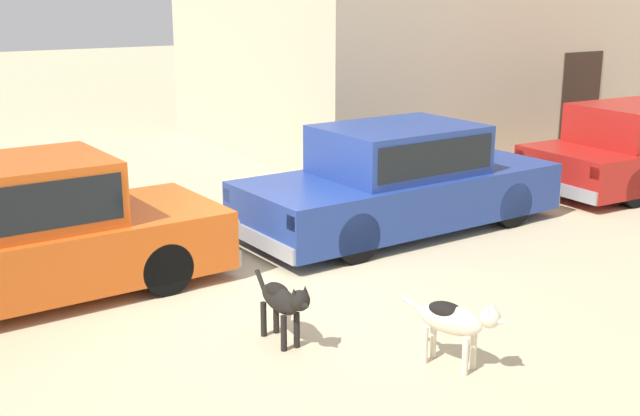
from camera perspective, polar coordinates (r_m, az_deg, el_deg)
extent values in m
plane|color=#CCB78E|center=(8.87, -2.81, -6.48)|extent=(80.00, 80.00, 0.00)
cube|color=#D15619|center=(9.32, -20.42, -3.16)|extent=(4.48, 1.97, 0.69)
cube|color=#D15619|center=(9.12, -21.09, 0.95)|extent=(2.10, 1.61, 0.70)
cube|color=black|center=(9.12, -21.10, 1.01)|extent=(1.93, 1.62, 0.49)
cube|color=#999BA0|center=(10.09, -8.29, -2.34)|extent=(0.21, 1.72, 0.20)
sphere|color=silver|center=(10.60, -9.91, 0.63)|extent=(0.20, 0.20, 0.20)
sphere|color=silver|center=(9.39, -6.31, -1.13)|extent=(0.20, 0.20, 0.20)
cylinder|color=black|center=(10.44, -14.44, -1.82)|extent=(0.61, 0.23, 0.60)
cylinder|color=black|center=(9.06, -10.96, -4.23)|extent=(0.61, 0.23, 0.60)
cube|color=navy|center=(11.32, 5.71, 0.90)|extent=(4.72, 2.03, 0.68)
cube|color=navy|center=(11.15, 5.61, 4.19)|extent=(2.20, 1.66, 0.66)
cube|color=black|center=(11.15, 5.61, 4.24)|extent=(2.04, 1.68, 0.46)
cube|color=#999BA0|center=(12.94, 13.52, 1.33)|extent=(0.20, 1.79, 0.20)
cube|color=#999BA0|center=(10.11, -4.39, -2.18)|extent=(0.20, 1.79, 0.20)
sphere|color=silver|center=(13.37, 11.40, 3.56)|extent=(0.20, 0.20, 0.20)
sphere|color=silver|center=(12.42, 16.20, 2.36)|extent=(0.20, 0.20, 0.20)
cube|color=red|center=(10.67, -6.57, 0.91)|extent=(0.05, 0.18, 0.18)
cube|color=red|center=(9.34, -2.00, -1.07)|extent=(0.05, 0.18, 0.18)
cylinder|color=black|center=(12.85, 8.13, 1.81)|extent=(0.66, 0.23, 0.65)
cylinder|color=black|center=(11.74, 13.46, 0.26)|extent=(0.66, 0.23, 0.65)
cylinder|color=black|center=(11.21, -2.46, -0.05)|extent=(0.66, 0.23, 0.65)
cylinder|color=black|center=(9.92, 2.51, -2.09)|extent=(0.66, 0.23, 0.65)
cube|color=#999BA0|center=(13.25, 16.34, 1.45)|extent=(0.16, 1.78, 0.20)
cube|color=red|center=(13.70, 14.07, 3.67)|extent=(0.04, 0.18, 0.18)
cube|color=red|center=(12.66, 19.04, 2.35)|extent=(0.04, 0.18, 0.18)
cylinder|color=black|center=(14.42, 16.52, 2.76)|extent=(0.64, 0.21, 0.63)
cylinder|color=black|center=(13.40, 21.52, 1.40)|extent=(0.64, 0.21, 0.63)
cube|color=#38281E|center=(17.11, 18.04, 7.02)|extent=(1.10, 0.02, 2.10)
cylinder|color=black|center=(7.66, -1.67, -8.69)|extent=(0.06, 0.06, 0.35)
cylinder|color=black|center=(7.59, -2.60, -8.91)|extent=(0.06, 0.06, 0.35)
cylinder|color=black|center=(7.97, -3.14, -7.70)|extent=(0.06, 0.06, 0.35)
cylinder|color=black|center=(7.91, -4.04, -7.91)|extent=(0.06, 0.06, 0.35)
ellipsoid|color=black|center=(7.68, -2.90, -6.49)|extent=(0.19, 0.61, 0.25)
ellipsoid|color=black|center=(7.69, -3.08, -5.90)|extent=(0.18, 0.34, 0.14)
sphere|color=black|center=(7.34, -1.46, -6.61)|extent=(0.20, 0.20, 0.20)
cone|color=black|center=(7.26, -1.04, -6.98)|extent=(0.11, 0.11, 0.11)
cone|color=black|center=(7.34, -1.07, -5.88)|extent=(0.07, 0.07, 0.09)
cone|color=black|center=(7.28, -1.87, -6.06)|extent=(0.07, 0.07, 0.09)
cylinder|color=black|center=(7.96, -4.26, -5.14)|extent=(0.05, 0.18, 0.19)
cylinder|color=beige|center=(7.38, 10.86, -9.92)|extent=(0.06, 0.06, 0.36)
cylinder|color=beige|center=(7.25, 10.31, -10.38)|extent=(0.06, 0.06, 0.36)
cylinder|color=beige|center=(7.54, 8.07, -9.23)|extent=(0.06, 0.06, 0.36)
cylinder|color=beige|center=(7.41, 7.48, -9.65)|extent=(0.06, 0.06, 0.36)
ellipsoid|color=beige|center=(7.28, 9.26, -7.84)|extent=(0.43, 0.65, 0.27)
ellipsoid|color=black|center=(7.27, 8.95, -7.21)|extent=(0.31, 0.39, 0.15)
sphere|color=beige|center=(7.09, 12.02, -7.65)|extent=(0.19, 0.19, 0.19)
cone|color=beige|center=(7.06, 12.74, -7.92)|extent=(0.14, 0.14, 0.10)
cone|color=beige|center=(7.11, 12.25, -6.87)|extent=(0.09, 0.09, 0.08)
cone|color=beige|center=(7.01, 11.86, -7.16)|extent=(0.09, 0.09, 0.08)
cylinder|color=beige|center=(7.43, 6.61, -6.84)|extent=(0.13, 0.22, 0.12)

